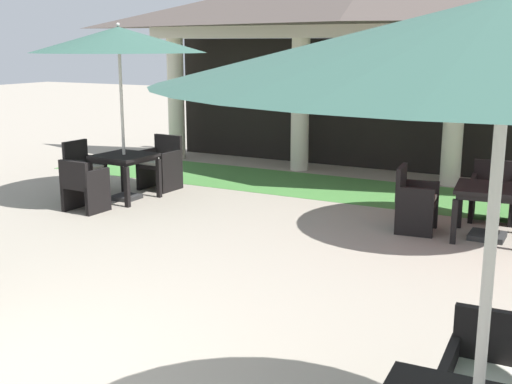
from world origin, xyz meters
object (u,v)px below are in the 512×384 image
patio_table_mid_right (124,161)px  patio_chair_mid_right_north (161,165)px  patio_chair_mid_right_south (84,186)px  patio_chair_far_back_west (415,202)px  patio_chair_mid_right_west (84,170)px  patio_chair_far_back_north (493,193)px  patio_umbrella_near_foreground (508,43)px  patio_table_far_back (491,194)px  patio_umbrella_far_back (503,48)px  patio_umbrella_mid_right (119,40)px

patio_table_mid_right → patio_chair_mid_right_north: 0.96m
patio_table_mid_right → patio_chair_mid_right_south: bearing=-92.6°
patio_chair_far_back_west → patio_chair_mid_right_west: bearing=-92.5°
patio_chair_far_back_north → patio_umbrella_near_foreground: bearing=91.6°
patio_umbrella_near_foreground → patio_chair_far_back_north: 7.13m
patio_chair_mid_right_north → patio_table_far_back: size_ratio=0.98×
patio_chair_mid_right_west → patio_chair_far_back_north: 6.65m
patio_umbrella_near_foreground → patio_chair_far_back_north: size_ratio=3.43×
patio_umbrella_far_back → patio_umbrella_mid_right: bearing=-174.9°
patio_table_far_back → patio_chair_far_back_west: bearing=-173.9°
patio_umbrella_mid_right → patio_table_far_back: 6.02m
patio_chair_mid_right_south → patio_chair_far_back_north: 6.09m
patio_table_far_back → patio_chair_far_back_north: bearing=96.1°
patio_chair_mid_right_south → patio_chair_far_back_west: bearing=18.3°
patio_chair_mid_right_west → patio_chair_far_back_north: size_ratio=1.04×
patio_table_mid_right → patio_umbrella_far_back: bearing=5.1°
patio_chair_mid_right_south → patio_umbrella_far_back: (5.71, 1.43, 2.07)m
patio_chair_mid_right_west → patio_umbrella_far_back: patio_umbrella_far_back is taller
patio_chair_mid_right_north → patio_chair_far_back_north: size_ratio=1.09×
patio_table_mid_right → patio_chair_mid_right_north: bearing=87.4°
patio_umbrella_mid_right → patio_chair_far_back_north: (5.56, 1.47, -2.16)m
patio_chair_far_back_north → patio_chair_far_back_west: bearing=45.0°
patio_chair_mid_right_south → patio_chair_mid_right_west: bearing=135.2°
patio_chair_mid_right_north → patio_chair_mid_right_west: size_ratio=1.05×
patio_table_mid_right → patio_umbrella_mid_right: patio_umbrella_mid_right is taller
patio_chair_mid_right_west → patio_chair_mid_right_north: bearing=135.0°
patio_chair_mid_right_north → patio_table_mid_right: bearing=90.0°
patio_chair_mid_right_south → patio_chair_far_back_north: patio_chair_far_back_north is taller
patio_table_far_back → patio_chair_far_back_west: 0.99m
patio_chair_mid_right_west → patio_chair_far_back_west: 5.64m
patio_umbrella_far_back → patio_chair_far_back_west: bearing=-173.9°
patio_umbrella_mid_right → patio_table_far_back: size_ratio=2.96×
patio_chair_mid_right_west → patio_umbrella_far_back: size_ratio=0.32×
patio_table_mid_right → patio_chair_far_back_west: (4.70, 0.40, -0.23)m
patio_chair_mid_right_south → patio_chair_far_back_west: patio_chair_far_back_west is taller
patio_chair_far_back_north → patio_chair_mid_right_west: bearing=6.3°
patio_umbrella_far_back → patio_chair_far_back_west: patio_umbrella_far_back is taller
patio_umbrella_far_back → patio_chair_far_back_north: size_ratio=3.22×
patio_table_mid_right → patio_chair_far_back_north: (5.56, 1.47, -0.24)m
patio_umbrella_near_foreground → patio_chair_mid_right_south: (-6.51, 4.36, -2.12)m
patio_chair_mid_right_south → patio_table_far_back: size_ratio=0.85×
patio_chair_mid_right_north → patio_chair_mid_right_south: bearing=90.0°
patio_chair_mid_right_north → patio_table_far_back: (5.62, -0.43, 0.17)m
patio_umbrella_near_foreground → patio_umbrella_mid_right: bearing=140.8°
patio_umbrella_near_foreground → patio_chair_mid_right_north: bearing=136.0°
patio_umbrella_near_foreground → patio_chair_mid_right_south: size_ratio=3.64×
patio_table_mid_right → patio_chair_mid_right_north: size_ratio=0.95×
patio_umbrella_near_foreground → patio_table_far_back: (-0.81, 5.79, -1.91)m
patio_chair_far_back_west → patio_chair_mid_right_south: bearing=-80.5°
patio_chair_far_back_west → patio_table_far_back: bearing=90.0°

